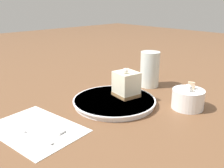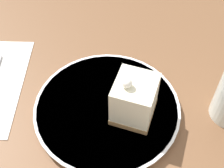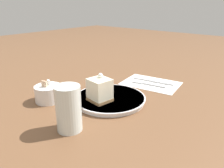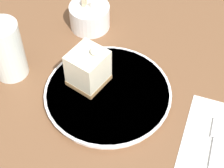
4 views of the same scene
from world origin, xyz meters
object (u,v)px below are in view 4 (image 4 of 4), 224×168
(plate, at_px, (108,94))
(sugar_bowl, at_px, (90,16))
(drinking_glass, at_px, (6,50))
(fork, at_px, (215,145))
(cake_slice, at_px, (88,68))

(plate, xyz_separation_m, sugar_bowl, (-0.14, 0.17, 0.02))
(sugar_bowl, distance_m, drinking_glass, 0.23)
(fork, bearing_deg, sugar_bowl, 143.90)
(fork, bearing_deg, cake_slice, 166.75)
(plate, xyz_separation_m, drinking_glass, (-0.22, -0.04, 0.06))
(fork, height_order, sugar_bowl, sugar_bowl)
(plate, distance_m, fork, 0.23)
(cake_slice, bearing_deg, drinking_glass, -157.65)
(sugar_bowl, bearing_deg, fork, -26.25)
(plate, height_order, sugar_bowl, sugar_bowl)
(plate, height_order, drinking_glass, drinking_glass)
(cake_slice, relative_size, sugar_bowl, 1.01)
(fork, bearing_deg, plate, 167.45)
(fork, distance_m, sugar_bowl, 0.42)
(plate, bearing_deg, fork, -2.70)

